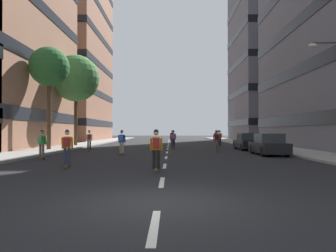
# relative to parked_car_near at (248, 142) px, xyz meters

# --- Properties ---
(ground_plane) EXTENTS (166.90, 166.90, 0.00)m
(ground_plane) POSITION_rel_parked_car_near_xyz_m (-7.22, 6.30, -0.70)
(ground_plane) COLOR black
(sidewalk_left) EXTENTS (3.65, 76.50, 0.14)m
(sidewalk_left) POSITION_rel_parked_car_near_xyz_m (-17.46, 9.77, -0.63)
(sidewalk_left) COLOR #9E9991
(sidewalk_left) RESTS_ON ground_plane
(sidewalk_right) EXTENTS (3.65, 76.50, 0.14)m
(sidewalk_right) POSITION_rel_parked_car_near_xyz_m (3.02, 9.77, -0.63)
(sidewalk_right) COLOR #9E9991
(sidewalk_right) RESTS_ON ground_plane
(lane_markings) EXTENTS (0.16, 62.20, 0.01)m
(lane_markings) POSITION_rel_parked_car_near_xyz_m (-7.22, 6.48, -0.70)
(lane_markings) COLOR silver
(lane_markings) RESTS_ON ground_plane
(building_left_far) EXTENTS (13.53, 21.40, 30.44)m
(building_left_far) POSITION_rel_parked_car_near_xyz_m (-25.99, 28.72, 14.61)
(building_left_far) COLOR #9E6B51
(building_left_far) RESTS_ON ground_plane
(building_right_far) EXTENTS (13.53, 17.79, 31.43)m
(building_right_far) POSITION_rel_parked_car_near_xyz_m (11.55, 28.72, 15.11)
(building_right_far) COLOR slate
(building_right_far) RESTS_ON ground_plane
(parked_car_near) EXTENTS (1.82, 4.40, 1.52)m
(parked_car_near) POSITION_rel_parked_car_near_xyz_m (0.00, 0.00, 0.00)
(parked_car_near) COLOR black
(parked_car_near) RESTS_ON ground_plane
(parked_car_mid) EXTENTS (1.82, 4.40, 1.52)m
(parked_car_mid) POSITION_rel_parked_car_near_xyz_m (0.00, -6.31, 0.00)
(parked_car_mid) COLOR black
(parked_car_mid) RESTS_ON ground_plane
(street_tree_near) EXTENTS (5.16, 5.16, 9.99)m
(street_tree_near) POSITION_rel_parked_car_near_xyz_m (-17.46, 6.54, 6.82)
(street_tree_near) COLOR #4C3823
(street_tree_near) RESTS_ON sidewalk_left
(street_tree_mid) EXTENTS (3.41, 3.41, 8.85)m
(street_tree_mid) POSITION_rel_parked_car_near_xyz_m (-17.46, -1.34, 6.51)
(street_tree_mid) COLOR #4C3823
(street_tree_mid) RESTS_ON sidewalk_left
(skater_0) EXTENTS (0.54, 0.91, 1.78)m
(skater_0) POSITION_rel_parked_car_near_xyz_m (-7.55, -15.52, 0.32)
(skater_0) COLOR brown
(skater_0) RESTS_ON ground_plane
(skater_1) EXTENTS (0.54, 0.91, 1.78)m
(skater_1) POSITION_rel_parked_car_near_xyz_m (-6.75, 15.31, 0.29)
(skater_1) COLOR brown
(skater_1) RESTS_ON ground_plane
(skater_2) EXTENTS (0.57, 0.92, 1.78)m
(skater_2) POSITION_rel_parked_car_near_xyz_m (-6.72, 0.43, 0.32)
(skater_2) COLOR brown
(skater_2) RESTS_ON ground_plane
(skater_3) EXTENTS (0.56, 0.92, 1.78)m
(skater_3) POSITION_rel_parked_car_near_xyz_m (-1.20, 8.62, 0.29)
(skater_3) COLOR brown
(skater_3) RESTS_ON ground_plane
(skater_4) EXTENTS (0.54, 0.91, 1.78)m
(skater_4) POSITION_rel_parked_car_near_xyz_m (-1.12, 12.43, 0.29)
(skater_4) COLOR brown
(skater_4) RESTS_ON ground_plane
(skater_5) EXTENTS (0.55, 0.92, 1.78)m
(skater_5) POSITION_rel_parked_car_near_xyz_m (-1.88, 4.83, 0.32)
(skater_5) COLOR brown
(skater_5) RESTS_ON ground_plane
(skater_6) EXTENTS (0.56, 0.92, 1.78)m
(skater_6) POSITION_rel_parked_car_near_xyz_m (-14.66, -9.93, 0.32)
(skater_6) COLOR brown
(skater_6) RESTS_ON ground_plane
(skater_7) EXTENTS (0.56, 0.92, 1.78)m
(skater_7) POSITION_rel_parked_car_near_xyz_m (-11.82, -14.05, 0.32)
(skater_7) COLOR brown
(skater_7) RESTS_ON ground_plane
(skater_8) EXTENTS (0.55, 0.92, 1.78)m
(skater_8) POSITION_rel_parked_car_near_xyz_m (-3.10, -2.11, 0.32)
(skater_8) COLOR brown
(skater_8) RESTS_ON ground_plane
(skater_9) EXTENTS (0.56, 0.92, 1.78)m
(skater_9) POSITION_rel_parked_car_near_xyz_m (-14.03, -1.12, 0.32)
(skater_9) COLOR brown
(skater_9) RESTS_ON ground_plane
(skater_11) EXTENTS (0.54, 0.91, 1.78)m
(skater_11) POSITION_rel_parked_car_near_xyz_m (-10.45, -6.04, 0.32)
(skater_11) COLOR brown
(skater_11) RESTS_ON ground_plane
(skater_12) EXTENTS (0.56, 0.92, 1.78)m
(skater_12) POSITION_rel_parked_car_near_xyz_m (-6.64, 4.96, 0.29)
(skater_12) COLOR brown
(skater_12) RESTS_ON ground_plane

